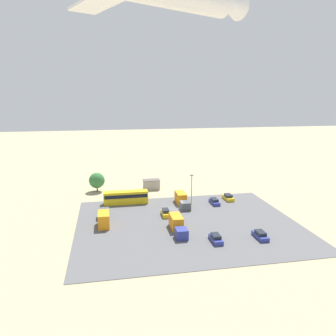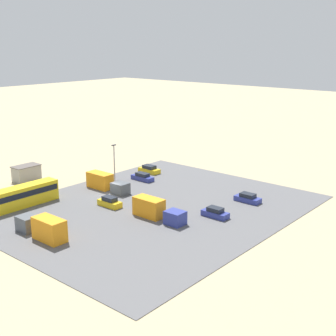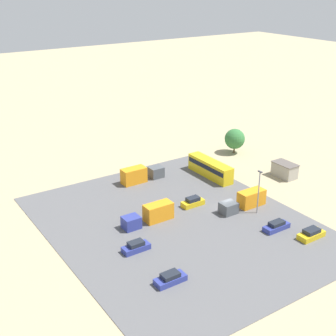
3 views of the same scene
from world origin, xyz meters
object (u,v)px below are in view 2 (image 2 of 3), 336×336
bus (24,195)px  parked_truck_1 (43,228)px  parked_car_2 (110,202)px  parked_car_3 (215,213)px  parked_car_1 (149,170)px  parked_truck_2 (106,183)px  shed_building (27,173)px  parked_car_0 (248,198)px  parked_truck_0 (156,210)px  parked_car_4 (142,177)px

bus → parked_truck_1: 14.32m
parked_truck_1 → bus: bearing=66.5°
parked_car_2 → parked_car_3: size_ratio=1.00×
parked_car_1 → parked_truck_2: 13.55m
bus → parked_car_3: bearing=30.8°
shed_building → parked_car_0: size_ratio=1.16×
bus → parked_car_1: (-27.80, 1.96, -1.17)m
parked_truck_0 → parked_car_1: bearing=-135.1°
parked_car_0 → bus: bearing=133.3°
parked_car_1 → parked_car_2: bearing=24.8°
shed_building → parked_car_3: 39.70m
parked_car_4 → parked_car_2: bearing=-156.6°
parked_truck_1 → parked_truck_2: size_ratio=0.97×
parked_car_4 → parked_truck_2: 8.69m
parked_car_0 → parked_car_1: size_ratio=0.96×
bus → parked_truck_2: 14.82m
parked_car_0 → parked_truck_1: parked_truck_1 is taller
parked_car_3 → parked_truck_0: (6.26, -6.47, 0.69)m
parked_truck_1 → parked_truck_2: (-20.07, -9.53, -0.11)m
parked_car_0 → parked_car_2: size_ratio=1.04×
parked_car_2 → parked_truck_2: (-5.67, -7.19, 0.62)m
parked_car_1 → parked_truck_1: (33.50, 11.17, 0.77)m
parked_car_4 → parked_truck_1: (28.67, 8.52, 0.81)m
shed_building → parked_car_2: bearing=90.4°
parked_car_1 → parked_car_4: size_ratio=0.98×
shed_building → parked_car_1: shed_building is taller
parked_truck_0 → parked_truck_2: bearing=-106.2°
parked_car_4 → parked_truck_0: size_ratio=0.52×
parked_truck_1 → parked_car_3: bearing=-32.0°
shed_building → parked_car_0: 42.51m
parked_car_3 → parked_truck_0: size_ratio=0.47×
parked_car_1 → parked_truck_1: parked_truck_1 is taller
shed_building → parked_truck_2: size_ratio=0.56×
parked_car_3 → parked_car_4: bearing=72.0°
parked_car_3 → parked_car_1: bearing=64.1°
parked_truck_0 → parked_truck_2: 17.19m
parked_car_4 → parked_truck_1: 29.92m
parked_car_3 → parked_truck_2: 23.03m
parked_car_2 → parked_car_4: parked_car_2 is taller
shed_building → parked_car_4: (-14.43, 17.05, -0.82)m
parked_truck_1 → parked_truck_2: parked_truck_1 is taller
bus → parked_car_4: bus is taller
parked_car_2 → parked_truck_1: parked_truck_1 is taller
parked_car_0 → parked_truck_2: parked_truck_2 is taller
parked_car_2 → parked_truck_0: 9.38m
shed_building → bus: 15.09m
parked_car_4 → parked_truck_0: parked_truck_0 is taller
parked_car_0 → parked_car_2: (16.43, -15.90, 0.07)m
parked_truck_1 → parked_truck_0: bearing=-24.6°
parked_car_0 → parked_car_4: parked_car_0 is taller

